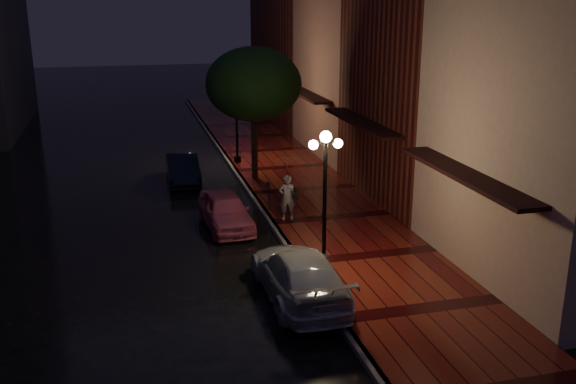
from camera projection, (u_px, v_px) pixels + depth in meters
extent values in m
plane|color=black|center=(272.00, 226.00, 23.17)|extent=(120.00, 120.00, 0.00)
cube|color=#430C0C|center=(332.00, 219.00, 23.69)|extent=(4.50, 60.00, 0.15)
cube|color=#595451|center=(272.00, 224.00, 23.15)|extent=(0.25, 60.00, 0.15)
cube|color=gray|center=(561.00, 133.00, 18.05)|extent=(5.00, 8.00, 8.50)
cube|color=#511914|center=(434.00, 62.00, 25.10)|extent=(5.00, 8.00, 11.00)
cube|color=#8C5951|center=(360.00, 67.00, 32.80)|extent=(5.00, 8.00, 9.00)
cube|color=#511914|center=(306.00, 44.00, 41.92)|extent=(5.00, 12.00, 10.00)
cylinder|color=black|center=(324.00, 212.00, 18.00)|extent=(0.12, 0.12, 4.00)
cylinder|color=black|center=(323.00, 272.00, 18.54)|extent=(0.36, 0.36, 0.30)
cube|color=black|center=(326.00, 142.00, 17.41)|extent=(0.70, 0.08, 0.08)
sphere|color=#FFD999|center=(326.00, 137.00, 17.37)|extent=(0.32, 0.32, 0.32)
sphere|color=#FFD999|center=(313.00, 145.00, 17.35)|extent=(0.26, 0.26, 0.26)
sphere|color=#FFD999|center=(338.00, 143.00, 17.51)|extent=(0.26, 0.26, 0.26)
cylinder|color=black|center=(237.00, 122.00, 30.96)|extent=(0.12, 0.12, 4.00)
cylinder|color=black|center=(238.00, 159.00, 31.50)|extent=(0.36, 0.36, 0.30)
cube|color=black|center=(236.00, 80.00, 30.38)|extent=(0.70, 0.08, 0.08)
sphere|color=#FFD999|center=(236.00, 77.00, 30.34)|extent=(0.32, 0.32, 0.32)
sphere|color=#FFD999|center=(228.00, 82.00, 30.31)|extent=(0.26, 0.26, 0.26)
sphere|color=#FFD999|center=(243.00, 81.00, 30.48)|extent=(0.26, 0.26, 0.26)
cylinder|color=black|center=(254.00, 143.00, 28.36)|extent=(0.28, 0.28, 3.20)
ellipsoid|color=black|center=(254.00, 84.00, 27.61)|extent=(4.16, 4.16, 3.20)
sphere|color=black|center=(266.00, 95.00, 28.50)|extent=(1.80, 1.80, 1.80)
sphere|color=black|center=(243.00, 98.00, 26.96)|extent=(1.80, 1.80, 1.80)
imported|color=#C35070|center=(225.00, 211.00, 22.82)|extent=(1.78, 3.87, 1.29)
imported|color=black|center=(183.00, 168.00, 28.47)|extent=(1.43, 3.91, 1.28)
imported|color=#AEAFB6|center=(300.00, 275.00, 17.43)|extent=(1.98, 4.82, 1.39)
imported|color=silver|center=(287.00, 197.00, 23.18)|extent=(0.66, 0.48, 1.68)
imported|color=silver|center=(287.00, 169.00, 22.87)|extent=(0.98, 1.00, 0.90)
cylinder|color=black|center=(287.00, 187.00, 23.06)|extent=(0.02, 0.02, 1.34)
cube|color=black|center=(295.00, 194.00, 23.17)|extent=(0.13, 0.31, 0.34)
cylinder|color=black|center=(268.00, 199.00, 24.20)|extent=(0.05, 0.05, 0.97)
cube|color=black|center=(268.00, 184.00, 24.03)|extent=(0.12, 0.10, 0.19)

